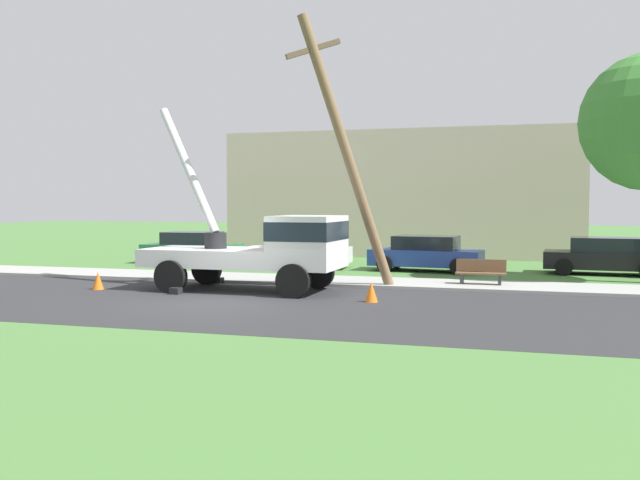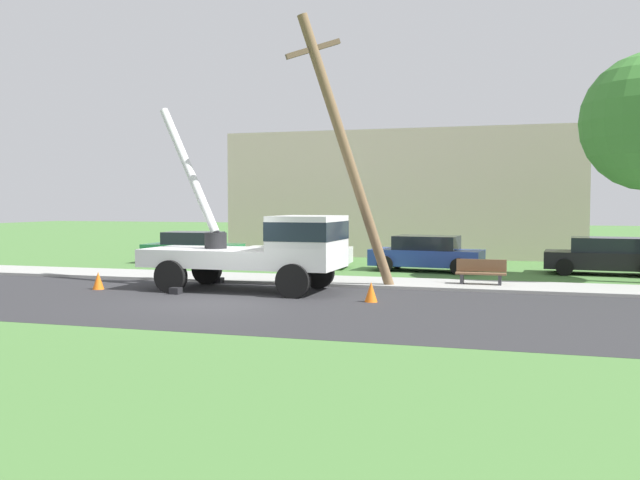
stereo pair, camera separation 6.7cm
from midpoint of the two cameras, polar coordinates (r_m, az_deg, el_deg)
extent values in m
plane|color=#477538|center=(30.50, 0.94, -2.07)|extent=(120.00, 120.00, 0.00)
cube|color=#2B2B2D|center=(19.27, -8.60, -5.11)|extent=(80.00, 8.45, 0.01)
cube|color=#9E9E99|center=(24.35, -3.11, -3.26)|extent=(80.00, 2.60, 0.10)
cube|color=silver|center=(22.08, -8.75, -1.40)|extent=(4.35, 2.49, 0.55)
cube|color=silver|center=(20.86, -1.10, -0.18)|extent=(1.95, 2.44, 1.60)
cube|color=#19232D|center=(20.85, -1.10, 0.78)|extent=(1.97, 2.46, 0.56)
cylinder|color=black|center=(22.04, -8.71, -0.04)|extent=(0.70, 0.70, 0.50)
cylinder|color=silver|center=(23.20, -10.89, 5.77)|extent=(2.86, 1.71, 4.26)
cube|color=black|center=(21.18, -11.93, -4.14)|extent=(0.31, 0.31, 0.20)
cube|color=black|center=(23.73, -8.48, -3.33)|extent=(0.31, 0.31, 0.20)
cylinder|color=black|center=(19.84, -2.32, -3.40)|extent=(1.00, 0.30, 1.00)
cylinder|color=black|center=(22.10, -0.21, -2.73)|extent=(1.00, 0.30, 1.00)
cylinder|color=black|center=(21.50, -12.33, -2.96)|extent=(1.00, 0.30, 1.00)
cylinder|color=black|center=(23.60, -9.43, -2.40)|extent=(1.00, 0.30, 1.00)
cylinder|color=brown|center=(21.90, 2.18, 7.04)|extent=(2.90, 2.06, 8.60)
cube|color=brown|center=(22.02, -0.67, 15.52)|extent=(1.55, 1.10, 0.74)
cone|color=orange|center=(19.13, 4.17, -4.31)|extent=(0.36, 0.36, 0.56)
cone|color=orange|center=(22.94, -17.96, -3.22)|extent=(0.36, 0.36, 0.56)
cube|color=#1E6638|center=(31.89, -10.55, -0.90)|extent=(4.52, 2.12, 0.65)
cube|color=black|center=(31.85, -10.56, 0.17)|extent=(2.58, 1.83, 0.55)
cylinder|color=black|center=(30.54, -8.68, -1.49)|extent=(0.64, 0.22, 0.64)
cylinder|color=black|center=(32.22, -7.55, -1.25)|extent=(0.64, 0.22, 0.64)
cylinder|color=black|center=(31.68, -13.60, -1.38)|extent=(0.64, 0.22, 0.64)
cylinder|color=black|center=(33.31, -12.26, -1.15)|extent=(0.64, 0.22, 0.64)
cube|color=silver|center=(29.10, -1.90, -1.23)|extent=(4.54, 2.18, 0.65)
cube|color=black|center=(29.06, -1.91, -0.05)|extent=(2.60, 1.87, 0.55)
cylinder|color=black|center=(27.94, 0.58, -1.88)|extent=(0.64, 0.22, 0.64)
cylinder|color=black|center=(29.71, 1.22, -1.58)|extent=(0.64, 0.22, 0.64)
cylinder|color=black|center=(28.62, -5.15, -1.77)|extent=(0.64, 0.22, 0.64)
cylinder|color=black|center=(30.34, -4.19, -1.49)|extent=(0.64, 0.22, 0.64)
cube|color=#263F99|center=(27.95, 8.68, -1.44)|extent=(4.55, 2.22, 0.65)
cube|color=black|center=(27.91, 8.69, -0.21)|extent=(2.61, 1.89, 0.55)
cylinder|color=black|center=(26.80, 11.27, -2.15)|extent=(0.64, 0.22, 0.64)
cylinder|color=black|center=(28.56, 11.93, -1.84)|extent=(0.64, 0.22, 0.64)
cylinder|color=black|center=(27.48, 5.30, -1.98)|extent=(0.64, 0.22, 0.64)
cylinder|color=black|center=(29.20, 6.31, -1.68)|extent=(0.64, 0.22, 0.64)
cube|color=black|center=(28.47, 22.39, -1.56)|extent=(4.51, 2.09, 0.65)
cube|color=black|center=(28.43, 22.42, -0.35)|extent=(2.57, 1.82, 0.55)
cylinder|color=black|center=(27.57, 19.44, -2.12)|extent=(0.64, 0.22, 0.64)
cylinder|color=black|center=(29.37, 19.48, -1.82)|extent=(0.64, 0.22, 0.64)
cube|color=brown|center=(22.97, 13.07, -2.71)|extent=(1.60, 0.44, 0.06)
cube|color=brown|center=(23.15, 13.10, -2.05)|extent=(1.60, 0.06, 0.40)
cube|color=#333338|center=(23.04, 11.57, -3.24)|extent=(0.10, 0.40, 0.45)
cube|color=#333338|center=(22.97, 14.56, -3.30)|extent=(0.10, 0.40, 0.45)
cube|color=beige|center=(37.25, 6.96, 3.77)|extent=(18.00, 6.00, 6.40)
camera|label=1|loc=(0.03, -90.09, 0.00)|focal=38.71mm
camera|label=2|loc=(0.03, 89.91, 0.00)|focal=38.71mm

